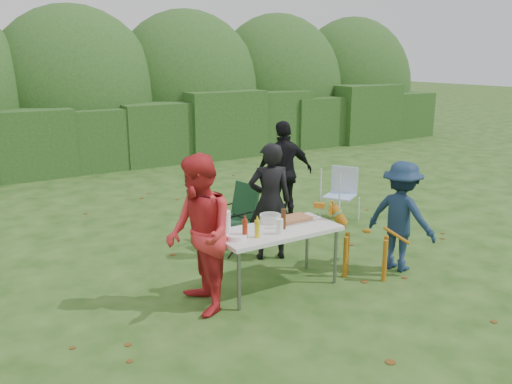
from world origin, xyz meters
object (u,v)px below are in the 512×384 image
folding_table (276,233)px  beer_bottle (283,219)px  child (401,216)px  camping_chair (234,217)px  person_red_jacket (199,235)px  mustard_bottle (257,229)px  ketchup_bottle (245,229)px  person_black_puffy (284,173)px  person_cook (270,201)px  dog (366,242)px  lawn_chair (340,194)px  paper_towel_roll (225,222)px

folding_table → beer_bottle: beer_bottle is taller
child → camping_chair: 2.31m
person_red_jacket → mustard_bottle: bearing=91.6°
camping_chair → mustard_bottle: 1.71m
person_red_jacket → ketchup_bottle: person_red_jacket is taller
folding_table → person_black_puffy: size_ratio=0.88×
folding_table → mustard_bottle: 0.41m
person_cook → child: 1.72m
child → dog: size_ratio=1.49×
person_cook → person_red_jacket: (-1.51, -0.90, 0.06)m
person_cook → lawn_chair: bearing=-133.4°
folding_table → mustard_bottle: size_ratio=7.50×
lawn_chair → beer_bottle: size_ratio=3.67×
dog → mustard_bottle: mustard_bottle is taller
person_red_jacket → person_black_puffy: size_ratio=1.02×
child → ketchup_bottle: child is taller
person_red_jacket → folding_table: bearing=101.6°
person_black_puffy → ketchup_bottle: bearing=58.3°
lawn_chair → ketchup_bottle: (-2.97, -1.82, 0.41)m
person_red_jacket → person_black_puffy: 3.36m
dog → person_cook: bearing=-13.4°
person_red_jacket → dog: bearing=91.8°
person_cook → camping_chair: 0.70m
lawn_chair → ketchup_bottle: 3.51m
person_red_jacket → dog: person_red_jacket is taller
person_red_jacket → beer_bottle: size_ratio=7.22×
ketchup_bottle → beer_bottle: (0.56, 0.05, 0.01)m
dog → person_red_jacket: bearing=40.3°
folding_table → ketchup_bottle: 0.52m
folding_table → ketchup_bottle: bearing=-169.6°
dog → mustard_bottle: 1.55m
mustard_bottle → folding_table: bearing=20.7°
person_cook → mustard_bottle: person_cook is taller
ketchup_bottle → dog: bearing=-8.2°
paper_towel_roll → dog: bearing=-16.7°
person_cook → mustard_bottle: (-0.84, -0.99, 0.04)m
dog → lawn_chair: dog is taller
mustard_bottle → paper_towel_roll: 0.40m
child → paper_towel_roll: 2.34m
person_red_jacket → beer_bottle: 1.10m
folding_table → person_black_puffy: bearing=52.8°
person_cook → beer_bottle: (-0.41, -0.90, 0.06)m
folding_table → beer_bottle: 0.19m
person_cook → beer_bottle: bearing=88.5°
ketchup_bottle → lawn_chair: bearing=31.4°
beer_bottle → paper_towel_roll: paper_towel_roll is taller
person_cook → camping_chair: person_cook is taller
person_red_jacket → ketchup_bottle: bearing=94.3°
folding_table → mustard_bottle: (-0.35, -0.13, 0.15)m
ketchup_bottle → folding_table: bearing=10.4°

